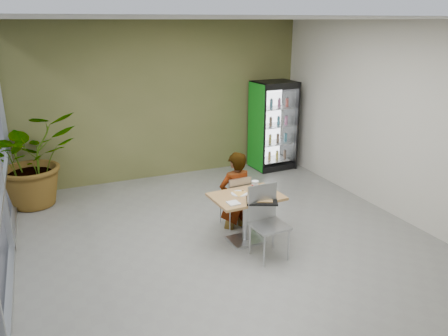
{
  "coord_description": "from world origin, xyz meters",
  "views": [
    {
      "loc": [
        -2.4,
        -5.19,
        3.18
      ],
      "look_at": [
        0.14,
        0.72,
        1.0
      ],
      "focal_mm": 35.0,
      "sensor_mm": 36.0,
      "label": 1
    }
  ],
  "objects_px": {
    "chair_near": "(266,216)",
    "soda_cup": "(255,187)",
    "seated_woman": "(235,199)",
    "dining_table": "(246,209)",
    "chair_far": "(237,198)",
    "potted_plant": "(32,159)",
    "beverage_fridge": "(273,126)",
    "cafeteria_tray": "(262,201)"
  },
  "relations": [
    {
      "from": "dining_table",
      "to": "potted_plant",
      "type": "distance_m",
      "value": 4.01
    },
    {
      "from": "dining_table",
      "to": "soda_cup",
      "type": "xyz_separation_m",
      "value": [
        0.16,
        0.05,
        0.3
      ]
    },
    {
      "from": "chair_far",
      "to": "potted_plant",
      "type": "bearing_deg",
      "value": -42.5
    },
    {
      "from": "beverage_fridge",
      "to": "dining_table",
      "type": "bearing_deg",
      "value": -128.29
    },
    {
      "from": "chair_far",
      "to": "seated_woman",
      "type": "relative_size",
      "value": 0.56
    },
    {
      "from": "dining_table",
      "to": "soda_cup",
      "type": "bearing_deg",
      "value": 15.67
    },
    {
      "from": "beverage_fridge",
      "to": "potted_plant",
      "type": "bearing_deg",
      "value": 178.98
    },
    {
      "from": "chair_near",
      "to": "beverage_fridge",
      "type": "distance_m",
      "value": 3.97
    },
    {
      "from": "dining_table",
      "to": "chair_far",
      "type": "bearing_deg",
      "value": 80.93
    },
    {
      "from": "dining_table",
      "to": "seated_woman",
      "type": "xyz_separation_m",
      "value": [
        0.07,
        0.54,
        -0.06
      ]
    },
    {
      "from": "seated_woman",
      "to": "dining_table",
      "type": "bearing_deg",
      "value": 77.93
    },
    {
      "from": "soda_cup",
      "to": "beverage_fridge",
      "type": "relative_size",
      "value": 0.1
    },
    {
      "from": "chair_near",
      "to": "seated_woman",
      "type": "height_order",
      "value": "seated_woman"
    },
    {
      "from": "chair_near",
      "to": "potted_plant",
      "type": "bearing_deg",
      "value": 129.2
    },
    {
      "from": "dining_table",
      "to": "potted_plant",
      "type": "bearing_deg",
      "value": 135.62
    },
    {
      "from": "soda_cup",
      "to": "beverage_fridge",
      "type": "distance_m",
      "value": 3.5
    },
    {
      "from": "seated_woman",
      "to": "cafeteria_tray",
      "type": "distance_m",
      "value": 0.89
    },
    {
      "from": "beverage_fridge",
      "to": "potted_plant",
      "type": "distance_m",
      "value": 4.97
    },
    {
      "from": "potted_plant",
      "to": "chair_near",
      "type": "bearing_deg",
      "value": -47.83
    },
    {
      "from": "chair_far",
      "to": "potted_plant",
      "type": "xyz_separation_m",
      "value": [
        -2.94,
        2.3,
        0.34
      ]
    },
    {
      "from": "chair_near",
      "to": "soda_cup",
      "type": "bearing_deg",
      "value": 77.71
    },
    {
      "from": "beverage_fridge",
      "to": "potted_plant",
      "type": "relative_size",
      "value": 1.14
    },
    {
      "from": "cafeteria_tray",
      "to": "beverage_fridge",
      "type": "distance_m",
      "value": 3.83
    },
    {
      "from": "beverage_fridge",
      "to": "potted_plant",
      "type": "height_order",
      "value": "beverage_fridge"
    },
    {
      "from": "dining_table",
      "to": "beverage_fridge",
      "type": "bearing_deg",
      "value": 54.5
    },
    {
      "from": "seated_woman",
      "to": "potted_plant",
      "type": "distance_m",
      "value": 3.72
    },
    {
      "from": "dining_table",
      "to": "chair_far",
      "type": "xyz_separation_m",
      "value": [
        0.08,
        0.5,
        -0.03
      ]
    },
    {
      "from": "chair_far",
      "to": "beverage_fridge",
      "type": "bearing_deg",
      "value": -133.95
    },
    {
      "from": "dining_table",
      "to": "soda_cup",
      "type": "height_order",
      "value": "soda_cup"
    },
    {
      "from": "chair_near",
      "to": "seated_woman",
      "type": "distance_m",
      "value": 0.99
    },
    {
      "from": "soda_cup",
      "to": "beverage_fridge",
      "type": "height_order",
      "value": "beverage_fridge"
    },
    {
      "from": "seated_woman",
      "to": "potted_plant",
      "type": "xyz_separation_m",
      "value": [
        -2.93,
        2.26,
        0.37
      ]
    },
    {
      "from": "chair_far",
      "to": "cafeteria_tray",
      "type": "bearing_deg",
      "value": 86.62
    },
    {
      "from": "chair_far",
      "to": "beverage_fridge",
      "type": "xyz_separation_m",
      "value": [
        2.03,
        2.45,
        0.46
      ]
    },
    {
      "from": "chair_far",
      "to": "soda_cup",
      "type": "distance_m",
      "value": 0.56
    },
    {
      "from": "chair_far",
      "to": "seated_woman",
      "type": "bearing_deg",
      "value": -84.71
    },
    {
      "from": "seated_woman",
      "to": "soda_cup",
      "type": "bearing_deg",
      "value": 95.96
    },
    {
      "from": "cafeteria_tray",
      "to": "beverage_fridge",
      "type": "xyz_separation_m",
      "value": [
        2.01,
        3.25,
        0.21
      ]
    },
    {
      "from": "seated_woman",
      "to": "beverage_fridge",
      "type": "xyz_separation_m",
      "value": [
        2.03,
        2.41,
        0.49
      ]
    },
    {
      "from": "chair_near",
      "to": "potted_plant",
      "type": "height_order",
      "value": "potted_plant"
    },
    {
      "from": "dining_table",
      "to": "potted_plant",
      "type": "relative_size",
      "value": 0.61
    },
    {
      "from": "dining_table",
      "to": "chair_near",
      "type": "height_order",
      "value": "chair_near"
    }
  ]
}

